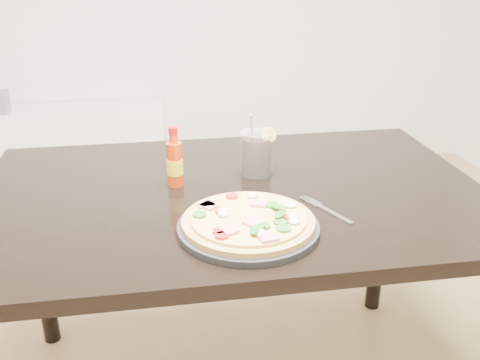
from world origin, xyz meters
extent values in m
cube|color=black|center=(0.06, 0.21, 0.73)|extent=(1.40, 0.90, 0.04)
cylinder|color=black|center=(-0.58, 0.60, 0.35)|extent=(0.06, 0.06, 0.71)
cylinder|color=black|center=(0.70, 0.60, 0.35)|extent=(0.06, 0.06, 0.71)
cylinder|color=#232326|center=(0.06, -0.02, 0.76)|extent=(0.34, 0.34, 0.02)
cylinder|color=tan|center=(0.06, -0.02, 0.77)|extent=(0.31, 0.31, 0.01)
cylinder|color=#E9D865|center=(0.06, -0.02, 0.78)|extent=(0.27, 0.27, 0.01)
cube|color=#D1828D|center=(0.06, -0.06, 0.79)|extent=(0.05, 0.05, 0.01)
cube|color=#D1828D|center=(0.00, -0.09, 0.79)|extent=(0.05, 0.05, 0.01)
cube|color=#D1828D|center=(0.08, -0.14, 0.79)|extent=(0.05, 0.04, 0.01)
cube|color=#D1828D|center=(-0.03, 0.04, 0.79)|extent=(0.05, 0.05, 0.01)
cube|color=#D1828D|center=(-0.03, 0.05, 0.79)|extent=(0.04, 0.04, 0.01)
cube|color=#D1828D|center=(0.09, 0.03, 0.79)|extent=(0.05, 0.05, 0.01)
cylinder|color=#B6131A|center=(-0.02, -0.11, 0.79)|extent=(0.03, 0.03, 0.01)
cylinder|color=#B6131A|center=(-0.02, -0.09, 0.79)|extent=(0.03, 0.03, 0.01)
cylinder|color=#B6131A|center=(0.03, 0.09, 0.79)|extent=(0.03, 0.03, 0.01)
cylinder|color=#B6131A|center=(0.00, 0.00, 0.79)|extent=(0.03, 0.03, 0.01)
cylinder|color=#B6131A|center=(0.15, -0.05, 0.79)|extent=(0.03, 0.03, 0.01)
cylinder|color=#357125|center=(0.12, -0.10, 0.79)|extent=(0.03, 0.03, 0.01)
cylinder|color=#357125|center=(0.12, 0.02, 0.79)|extent=(0.03, 0.03, 0.01)
cylinder|color=#357125|center=(0.08, -0.08, 0.79)|extent=(0.03, 0.03, 0.01)
cylinder|color=#357125|center=(-0.06, 0.00, 0.79)|extent=(0.03, 0.03, 0.01)
cylinder|color=#357125|center=(0.12, -0.07, 0.79)|extent=(0.03, 0.03, 0.01)
ellipsoid|color=beige|center=(0.00, 0.01, 0.79)|extent=(0.03, 0.03, 0.01)
ellipsoid|color=beige|center=(0.16, -0.05, 0.79)|extent=(0.03, 0.03, 0.01)
ellipsoid|color=beige|center=(0.17, 0.01, 0.79)|extent=(0.03, 0.03, 0.01)
ellipsoid|color=beige|center=(0.15, -0.07, 0.79)|extent=(0.03, 0.03, 0.01)
ellipsoid|color=beige|center=(0.07, -0.11, 0.79)|extent=(0.03, 0.03, 0.01)
ellipsoid|color=beige|center=(0.00, -0.01, 0.79)|extent=(0.03, 0.03, 0.01)
ellipsoid|color=beige|center=(0.09, 0.08, 0.79)|extent=(0.03, 0.03, 0.01)
ellipsoid|color=#1F6D19|center=(0.13, -0.01, 0.80)|extent=(0.05, 0.04, 0.00)
ellipsoid|color=#1F6D19|center=(0.07, -0.10, 0.80)|extent=(0.05, 0.03, 0.00)
ellipsoid|color=#1F6D19|center=(0.06, -0.11, 0.80)|extent=(0.03, 0.05, 0.00)
ellipsoid|color=#1F6D19|center=(0.13, -0.04, 0.80)|extent=(0.04, 0.05, 0.00)
cylinder|color=#C4370B|center=(-0.10, 0.27, 0.81)|extent=(0.06, 0.06, 0.13)
cylinder|color=yellow|center=(-0.10, 0.27, 0.81)|extent=(0.05, 0.05, 0.05)
cylinder|color=#C4370B|center=(-0.10, 0.27, 0.89)|extent=(0.02, 0.02, 0.03)
cylinder|color=red|center=(-0.10, 0.27, 0.91)|extent=(0.03, 0.03, 0.02)
cylinder|color=black|center=(0.14, 0.32, 0.81)|extent=(0.09, 0.09, 0.11)
cylinder|color=silver|center=(0.14, 0.32, 0.81)|extent=(0.10, 0.10, 0.13)
cylinder|color=#F2E059|center=(0.17, 0.30, 0.87)|extent=(0.04, 0.01, 0.04)
cylinder|color=#B2B2B7|center=(0.13, 0.33, 0.85)|extent=(0.03, 0.06, 0.17)
cube|color=silver|center=(0.28, 0.01, 0.75)|extent=(0.06, 0.11, 0.00)
cube|color=silver|center=(0.25, 0.09, 0.75)|extent=(0.04, 0.05, 0.00)
cube|color=silver|center=(0.23, 0.11, 0.75)|extent=(0.02, 0.03, 0.00)
cube|color=silver|center=(0.23, 0.12, 0.75)|extent=(0.02, 0.03, 0.00)
cube|color=silver|center=(0.24, 0.12, 0.75)|extent=(0.02, 0.03, 0.00)
cube|color=silver|center=(0.25, 0.12, 0.75)|extent=(0.02, 0.03, 0.00)
cube|color=white|center=(-0.80, 2.07, 0.25)|extent=(1.40, 0.34, 0.50)
camera|label=1|loc=(-0.14, -1.12, 1.36)|focal=40.00mm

